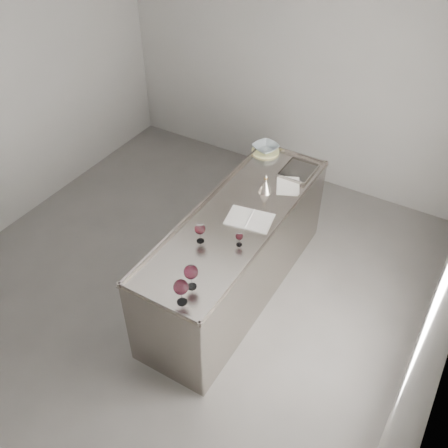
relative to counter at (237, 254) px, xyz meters
The scene contains 11 objects.
room_shell 1.10m from the counter, 148.97° to the right, with size 4.54×5.04×2.84m.
counter is the anchor object (origin of this frame).
wine_glass_left 0.75m from the counter, 103.53° to the right, with size 0.09×0.09×0.18m.
wine_glass_middle 1.11m from the counter, 82.78° to the right, with size 0.11×0.11×0.22m.
wine_glass_right 1.26m from the counter, 82.67° to the right, with size 0.11×0.11×0.22m.
wine_glass_small 0.67m from the counter, 58.52° to the right, with size 0.06×0.06×0.13m.
notebook 0.49m from the counter, ahead, with size 0.45×0.35×0.02m.
loose_paper_top 0.82m from the counter, 73.38° to the left, with size 0.22×0.31×0.00m, color white.
trivet 1.21m from the counter, 104.31° to the left, with size 0.29×0.29×0.02m, color beige.
ceramic_bowl 1.23m from the counter, 104.31° to the left, with size 0.25×0.25×0.06m, color #90A0A8.
wine_funnel 0.70m from the counter, 84.56° to the left, with size 0.13×0.13×0.20m.
Camera 1 is at (2.15, -2.71, 3.78)m, focal length 40.00 mm.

